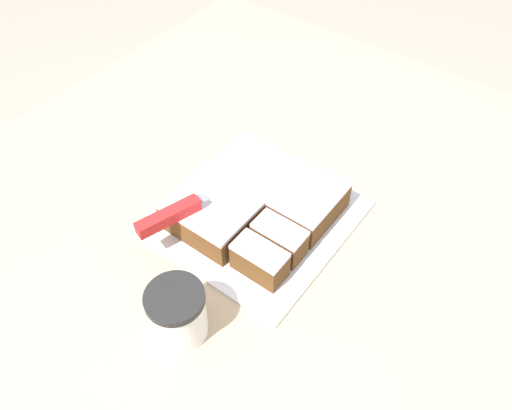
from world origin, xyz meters
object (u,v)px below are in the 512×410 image
object	(u,v)px
cake_board	(256,217)
knife	(182,210)
coffee_cup	(178,313)
cake	(256,203)

from	to	relation	value
cake_board	knife	xyz separation A→B (m)	(-0.11, 0.07, 0.07)
coffee_cup	cake	bearing A→B (deg)	10.67
cake_board	coffee_cup	bearing A→B (deg)	-169.97
coffee_cup	knife	bearing A→B (deg)	39.51
cake_board	coffee_cup	xyz separation A→B (m)	(-0.24, -0.04, 0.04)
cake	coffee_cup	xyz separation A→B (m)	(-0.25, -0.05, 0.01)
cake_board	cake	size ratio (longest dim) A/B	1.29
cake	knife	world-z (taller)	knife
cake_board	coffee_cup	size ratio (longest dim) A/B	3.37
knife	coffee_cup	xyz separation A→B (m)	(-0.14, -0.11, -0.02)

